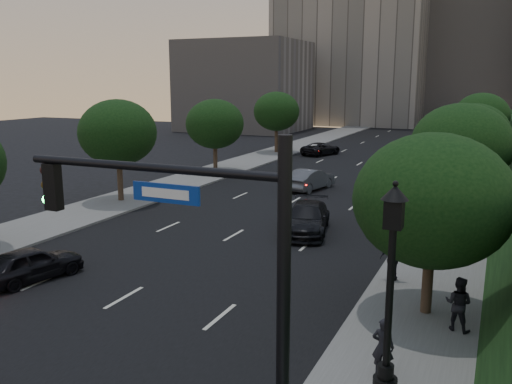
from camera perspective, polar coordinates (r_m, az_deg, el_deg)
The scene contains 25 objects.
ground at distance 17.59m, azimuth -24.13°, elevation -15.93°, with size 160.00×160.00×0.00m, color black.
road_surface at distance 42.57m, azimuth 7.34°, elevation 0.93°, with size 16.00×140.00×0.02m, color black.
sidewalk_right at distance 40.83m, azimuth 21.22°, elevation -0.13°, with size 4.50×140.00×0.15m, color slate.
sidewalk_left at distance 46.53m, azimuth -4.81°, elevation 1.98°, with size 4.50×140.00×0.15m, color slate.
office_block_left at distance 105.65m, azimuth 10.32°, elevation 15.88°, with size 26.00×20.00×32.00m, color gray.
office_block_mid at distance 112.33m, azimuth 21.79°, elevation 13.46°, with size 22.00×18.00×26.00m, color #9D9590.
office_block_filler at distance 88.66m, azimuth -1.18°, elevation 11.08°, with size 18.00×16.00×14.00m, color #9D9590.
tree_right_a at distance 18.53m, azimuth 18.13°, elevation -0.85°, with size 5.20×5.20×6.24m.
tree_right_b at distance 30.28m, azimuth 20.77°, elevation 4.57°, with size 5.20×5.20×6.74m.
tree_right_c at distance 43.25m, azimuth 21.91°, elevation 5.73°, with size 5.20×5.20×6.24m.
tree_right_d at distance 57.17m, azimuth 22.64°, elevation 7.41°, with size 5.20×5.20×6.74m.
tree_right_e at distance 72.17m, azimuth 23.05°, elevation 7.68°, with size 5.20×5.20×6.24m.
tree_left_b at distance 36.06m, azimuth -14.35°, elevation 6.07°, with size 5.00×5.00×6.71m.
tree_left_c at distance 46.91m, azimuth -4.36°, elevation 7.15°, with size 5.00×5.00×6.34m.
tree_left_d at distance 59.53m, azimuth 2.17°, elevation 8.48°, with size 5.00×5.00×6.71m.
traffic_signal_mast at distance 10.00m, azimuth -3.11°, elevation -13.04°, with size 5.68×0.56×7.00m.
street_lamp at distance 13.53m, azimuth 13.84°, elevation -11.36°, with size 0.64×0.64×5.62m.
sedan_near_left at distance 23.52m, azimuth -22.57°, elevation -6.98°, with size 1.64×4.09×1.39m, color black.
sedan_mid_left at distance 39.78m, azimuth 5.74°, elevation 1.34°, with size 1.64×4.71×1.55m, color #53555A.
sedan_far_left at distance 58.69m, azimuth 6.86°, elevation 4.54°, with size 2.27×4.93×1.37m, color black.
sedan_near_right at distance 28.49m, azimuth 5.35°, elevation -2.79°, with size 2.17×5.33×1.55m, color black.
sedan_far_right at distance 53.17m, azimuth 16.46°, elevation 3.56°, with size 1.93×4.80×1.63m, color slate.
pedestrian_a at distance 15.23m, azimuth 13.22°, elevation -15.59°, with size 0.59×0.39×1.61m, color black.
pedestrian_b at distance 18.36m, azimuth 20.53°, elevation -10.95°, with size 0.85×0.66×1.74m, color black.
pedestrian_c at distance 22.00m, azimuth 14.25°, elevation -6.84°, with size 1.01×0.42×1.72m, color black.
Camera 1 is at (12.13, -10.04, 7.84)m, focal length 38.00 mm.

